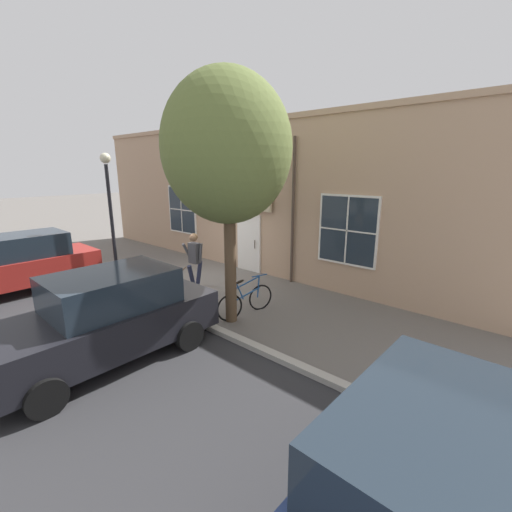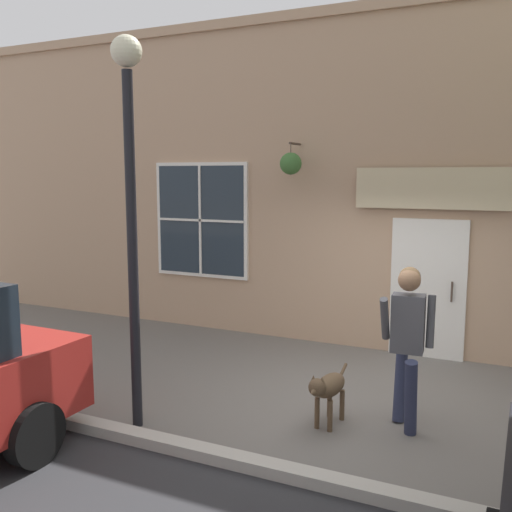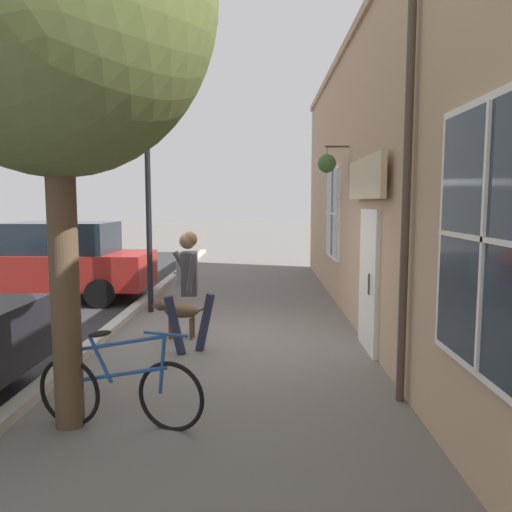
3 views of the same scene
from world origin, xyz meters
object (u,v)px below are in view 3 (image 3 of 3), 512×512
object	(u,v)px
parked_car_nearest_curb	(56,261)
street_lamp	(148,173)
leaning_bicycle	(120,389)
fire_hydrant	(180,271)
street_tree_by_curb	(51,3)
dog_on_leash	(178,311)
pedestrian_walking	(189,279)

from	to	relation	value
parked_car_nearest_curb	street_lamp	distance (m)	3.28
leaning_bicycle	fire_hydrant	xyz separation A→B (m)	(0.78, -8.30, 0.02)
street_tree_by_curb	parked_car_nearest_curb	bearing A→B (deg)	-66.76
dog_on_leash	parked_car_nearest_curb	xyz separation A→B (m)	(3.26, -3.13, 0.44)
leaning_bicycle	street_lamp	world-z (taller)	street_lamp
street_tree_by_curb	leaning_bicycle	xyz separation A→B (m)	(-0.54, 0.07, -3.65)
dog_on_leash	street_tree_by_curb	xyz separation A→B (m)	(0.57, 3.16, 3.59)
leaning_bicycle	street_lamp	xyz separation A→B (m)	(0.85, -5.13, 2.39)
street_tree_by_curb	leaning_bicycle	world-z (taller)	street_tree_by_curb
pedestrian_walking	dog_on_leash	bearing A→B (deg)	-68.24
street_lamp	parked_car_nearest_curb	bearing A→B (deg)	-27.18
dog_on_leash	street_lamp	size ratio (longest dim) A/B	0.24
pedestrian_walking	fire_hydrant	world-z (taller)	pedestrian_walking
parked_car_nearest_curb	street_lamp	xyz separation A→B (m)	(-2.39, 1.23, 1.89)
street_tree_by_curb	parked_car_nearest_curb	distance (m)	7.53
dog_on_leash	fire_hydrant	world-z (taller)	fire_hydrant
fire_hydrant	street_lamp	bearing A→B (deg)	88.76
dog_on_leash	pedestrian_walking	bearing A→B (deg)	111.76
pedestrian_walking	parked_car_nearest_curb	size ratio (longest dim) A/B	0.41
street_tree_by_curb	leaning_bicycle	distance (m)	3.69
pedestrian_walking	leaning_bicycle	distance (m)	2.57
dog_on_leash	parked_car_nearest_curb	world-z (taller)	parked_car_nearest_curb
leaning_bicycle	parked_car_nearest_curb	xyz separation A→B (m)	(3.24, -6.36, 0.50)
pedestrian_walking	leaning_bicycle	world-z (taller)	pedestrian_walking
leaning_bicycle	street_lamp	distance (m)	5.72
pedestrian_walking	fire_hydrant	distance (m)	6.00
pedestrian_walking	street_lamp	world-z (taller)	street_lamp
pedestrian_walking	parked_car_nearest_curb	world-z (taller)	pedestrian_walking
street_lamp	street_tree_by_curb	bearing A→B (deg)	93.48
pedestrian_walking	parked_car_nearest_curb	xyz separation A→B (m)	(3.57, -3.91, -0.21)
street_lamp	pedestrian_walking	bearing A→B (deg)	113.80
street_tree_by_curb	street_lamp	world-z (taller)	street_tree_by_curb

